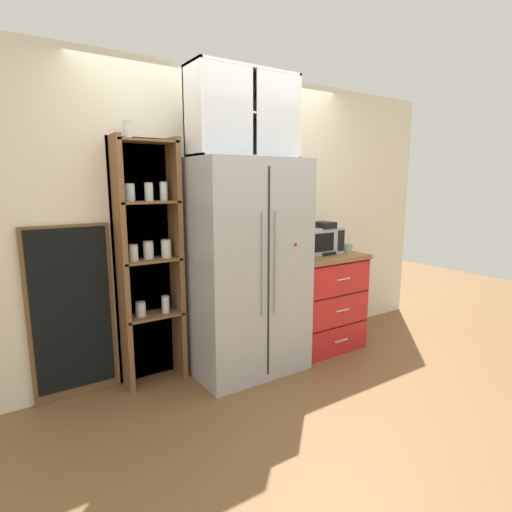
{
  "coord_description": "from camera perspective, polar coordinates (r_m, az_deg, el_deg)",
  "views": [
    {
      "loc": [
        -1.78,
        -2.82,
        1.61
      ],
      "look_at": [
        0.1,
        0.02,
        0.99
      ],
      "focal_mm": 28.46,
      "sensor_mm": 36.0,
      "label": 1
    }
  ],
  "objects": [
    {
      "name": "counter_cabinet",
      "position": [
        4.07,
        8.94,
        -6.13
      ],
      "size": [
        0.75,
        0.63,
        0.93
      ],
      "color": "red",
      "rests_on": "ground"
    },
    {
      "name": "coffee_maker",
      "position": [
        3.95,
        9.13,
        2.56
      ],
      "size": [
        0.17,
        0.2,
        0.31
      ],
      "color": "black",
      "rests_on": "counter_cabinet"
    },
    {
      "name": "bottle_green",
      "position": [
        3.93,
        9.36,
        2.03
      ],
      "size": [
        0.06,
        0.06,
        0.28
      ],
      "color": "#285B33",
      "rests_on": "counter_cabinet"
    },
    {
      "name": "upper_cabinet",
      "position": [
        3.43,
        -1.94,
        19.15
      ],
      "size": [
        0.91,
        0.32,
        0.68
      ],
      "color": "silver",
      "rests_on": "refrigerator"
    },
    {
      "name": "microwave",
      "position": [
        3.97,
        8.49,
        2.25
      ],
      "size": [
        0.44,
        0.33,
        0.26
      ],
      "color": "#ADAFB5",
      "rests_on": "counter_cabinet"
    },
    {
      "name": "pantry_shelf_column",
      "position": [
        3.33,
        -14.98,
        -0.3
      ],
      "size": [
        0.52,
        0.27,
        2.05
      ],
      "color": "brown",
      "rests_on": "ground"
    },
    {
      "name": "ground_plane",
      "position": [
        3.7,
        -1.12,
        -15.5
      ],
      "size": [
        10.77,
        10.77,
        0.0
      ],
      "primitive_type": "plane",
      "color": "brown"
    },
    {
      "name": "wall_back_cream",
      "position": [
        3.69,
        -4.53,
        5.05
      ],
      "size": [
        5.06,
        0.1,
        2.55
      ],
      "primitive_type": "cube",
      "color": "silver",
      "rests_on": "ground"
    },
    {
      "name": "mug_sage",
      "position": [
        4.1,
        12.75,
        1.12
      ],
      "size": [
        0.11,
        0.08,
        0.09
      ],
      "color": "#8CA37F",
      "rests_on": "counter_cabinet"
    },
    {
      "name": "chalkboard_menu",
      "position": [
        3.32,
        -24.44,
        -7.29
      ],
      "size": [
        0.6,
        0.04,
        1.31
      ],
      "color": "brown",
      "rests_on": "ground"
    },
    {
      "name": "mug_red",
      "position": [
        4.02,
        8.42,
        1.11
      ],
      "size": [
        0.11,
        0.08,
        0.09
      ],
      "color": "red",
      "rests_on": "counter_cabinet"
    },
    {
      "name": "refrigerator",
      "position": [
        3.43,
        -1.39,
        -1.65
      ],
      "size": [
        0.95,
        0.67,
        1.8
      ],
      "color": "#ADAFB5",
      "rests_on": "ground"
    },
    {
      "name": "bottle_cobalt",
      "position": [
        3.76,
        5.65,
        1.68
      ],
      "size": [
        0.07,
        0.07,
        0.27
      ],
      "color": "navy",
      "rests_on": "counter_cabinet"
    }
  ]
}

